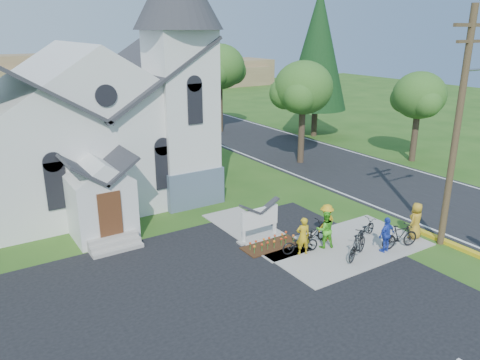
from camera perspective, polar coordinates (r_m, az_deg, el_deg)
ground at (r=19.81m, az=10.65°, el=-9.63°), size 120.00×120.00×0.00m
parking_lot at (r=14.91m, az=-4.91°, el=-19.60°), size 20.00×16.00×0.02m
road at (r=36.60m, az=6.17°, el=3.61°), size 8.00×90.00×0.02m
sidewalk at (r=21.07m, az=12.74°, el=-7.93°), size 7.00×4.00×0.05m
church at (r=26.23m, az=-17.38°, el=8.82°), size 12.35×12.00×13.00m
church_sign at (r=20.90m, az=2.40°, el=-4.67°), size 2.20×0.40×1.70m
flower_bed at (r=20.65m, az=3.80°, el=-8.01°), size 2.60×1.10×0.07m
utility_pole at (r=21.18m, az=25.11°, el=6.32°), size 3.45×0.28×10.00m
tree_road_near at (r=32.42m, az=7.73°, el=11.03°), size 4.00×4.00×7.05m
tree_road_mid at (r=42.44m, az=-2.47°, el=13.59°), size 4.40×4.40×7.80m
tree_road_far at (r=34.88m, az=21.02°, el=9.55°), size 3.60×3.60×6.30m
conifer at (r=41.02m, az=9.48°, el=15.47°), size 5.20×5.20×12.40m
distant_hills at (r=70.97m, az=-20.17°, el=11.43°), size 61.00×10.00×5.60m
cyclist_0 at (r=19.71m, az=7.68°, el=-6.78°), size 0.69×0.55×1.65m
bike_0 at (r=19.97m, az=7.34°, el=-7.67°), size 1.71×0.93×0.85m
cyclist_1 at (r=20.46m, az=10.35°, el=-5.94°), size 0.98×0.89×1.65m
bike_1 at (r=19.96m, az=14.14°, el=-7.69°), size 1.92×1.25×1.12m
cyclist_2 at (r=20.71m, az=17.42°, el=-6.36°), size 0.93×0.44×1.55m
bike_2 at (r=20.78m, az=8.96°, el=-6.47°), size 2.00×1.09×1.00m
cyclist_3 at (r=21.17m, az=10.49°, el=-5.08°), size 1.21×0.90×1.67m
bike_3 at (r=21.31m, az=18.91°, el=-6.51°), size 1.86×0.87×1.08m
cyclist_4 at (r=22.38m, az=20.66°, el=-4.67°), size 0.89×0.65×1.69m
bike_4 at (r=21.95m, az=15.08°, el=-5.77°), size 1.67×1.00×0.83m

